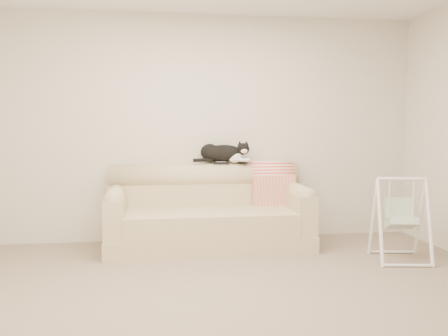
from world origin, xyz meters
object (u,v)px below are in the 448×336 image
(remote_a, at_px, (221,163))
(baby_swing, at_px, (400,219))
(sofa, at_px, (208,215))
(remote_b, at_px, (241,163))
(tuxedo_cat, at_px, (223,153))

(remote_a, xyz_separation_m, baby_swing, (1.64, -1.06, -0.49))
(sofa, xyz_separation_m, baby_swing, (1.82, -0.84, 0.06))
(remote_b, bearing_deg, baby_swing, -37.38)
(sofa, xyz_separation_m, tuxedo_cat, (0.21, 0.25, 0.67))
(sofa, relative_size, baby_swing, 2.63)
(sofa, height_order, tuxedo_cat, tuxedo_cat)
(remote_b, relative_size, tuxedo_cat, 0.24)
(tuxedo_cat, distance_m, baby_swing, 2.04)
(tuxedo_cat, xyz_separation_m, baby_swing, (1.61, -1.10, -0.60))
(remote_a, height_order, tuxedo_cat, tuxedo_cat)
(sofa, height_order, baby_swing, sofa)
(remote_b, bearing_deg, tuxedo_cat, 173.95)
(remote_b, xyz_separation_m, baby_swing, (1.41, -1.07, -0.49))
(baby_swing, bearing_deg, remote_b, 142.62)
(remote_a, relative_size, remote_b, 1.17)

